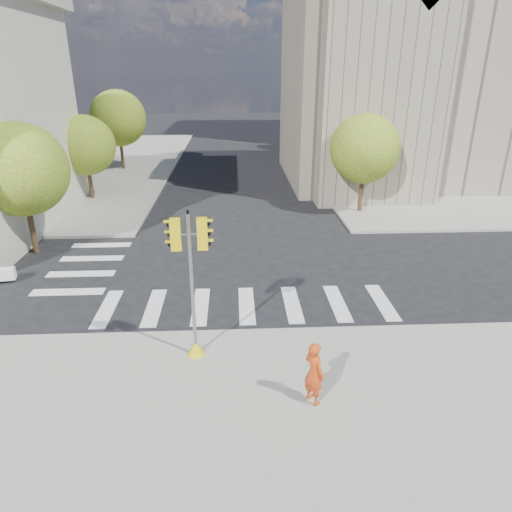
# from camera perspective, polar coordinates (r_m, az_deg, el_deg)

# --- Properties ---
(ground) EXTENTS (160.00, 160.00, 0.00)m
(ground) POSITION_cam_1_polar(r_m,az_deg,el_deg) (19.78, -1.06, -3.39)
(ground) COLOR black
(ground) RESTS_ON ground
(sidewalk_near) EXTENTS (30.00, 14.00, 0.15)m
(sidewalk_near) POSITION_cam_1_polar(r_m,az_deg,el_deg) (10.94, 1.01, -29.03)
(sidewalk_near) COLOR gray
(sidewalk_near) RESTS_ON ground
(sidewalk_far_right) EXTENTS (28.00, 40.00, 0.15)m
(sidewalk_far_right) POSITION_cam_1_polar(r_m,az_deg,el_deg) (49.10, 22.36, 10.82)
(sidewalk_far_right) COLOR gray
(sidewalk_far_right) RESTS_ON ground
(sidewalk_far_left) EXTENTS (28.00, 40.00, 0.15)m
(sidewalk_far_left) POSITION_cam_1_polar(r_m,az_deg,el_deg) (48.69, -26.79, 10.02)
(sidewalk_far_left) COLOR gray
(sidewalk_far_left) RESTS_ON ground
(civic_building) EXTENTS (26.00, 16.00, 19.39)m
(civic_building) POSITION_cam_1_polar(r_m,az_deg,el_deg) (40.29, 22.02, 19.04)
(civic_building) COLOR gray
(civic_building) RESTS_ON ground
(office_tower) EXTENTS (20.00, 18.00, 30.00)m
(office_tower) POSITION_cam_1_polar(r_m,az_deg,el_deg) (64.19, 20.00, 27.02)
(office_tower) COLOR #9EA0A3
(office_tower) RESTS_ON ground
(tree_lw_near) EXTENTS (4.40, 4.40, 6.41)m
(tree_lw_near) POSITION_cam_1_polar(r_m,az_deg,el_deg) (24.38, -27.36, 9.55)
(tree_lw_near) COLOR #382616
(tree_lw_near) RESTS_ON ground
(tree_lw_mid) EXTENTS (4.00, 4.00, 5.77)m
(tree_lw_mid) POSITION_cam_1_polar(r_m,az_deg,el_deg) (33.68, -20.57, 12.81)
(tree_lw_mid) COLOR #382616
(tree_lw_mid) RESTS_ON ground
(tree_lw_far) EXTENTS (4.80, 4.80, 6.95)m
(tree_lw_far) POSITION_cam_1_polar(r_m,az_deg,el_deg) (43.16, -16.86, 16.15)
(tree_lw_far) COLOR #382616
(tree_lw_far) RESTS_ON ground
(tree_re_near) EXTENTS (4.20, 4.20, 6.16)m
(tree_re_near) POSITION_cam_1_polar(r_m,az_deg,el_deg) (29.28, 13.45, 12.90)
(tree_re_near) COLOR #382616
(tree_re_near) RESTS_ON ground
(tree_re_mid) EXTENTS (4.60, 4.60, 6.66)m
(tree_re_mid) POSITION_cam_1_polar(r_m,az_deg,el_deg) (40.81, 8.89, 16.23)
(tree_re_mid) COLOR #382616
(tree_re_mid) RESTS_ON ground
(tree_re_far) EXTENTS (4.00, 4.00, 5.88)m
(tree_re_far) POSITION_cam_1_polar(r_m,az_deg,el_deg) (52.62, 6.25, 17.19)
(tree_re_far) COLOR #382616
(tree_re_far) RESTS_ON ground
(lamp_near) EXTENTS (0.35, 0.18, 8.11)m
(lamp_near) POSITION_cam_1_polar(r_m,az_deg,el_deg) (33.15, 12.52, 14.97)
(lamp_near) COLOR black
(lamp_near) RESTS_ON sidewalk_far_right
(lamp_far) EXTENTS (0.35, 0.18, 8.11)m
(lamp_far) POSITION_cam_1_polar(r_m,az_deg,el_deg) (46.74, 8.06, 17.32)
(lamp_far) COLOR black
(lamp_far) RESTS_ON sidewalk_far_right
(traffic_signal) EXTENTS (1.07, 0.56, 4.79)m
(traffic_signal) POSITION_cam_1_polar(r_m,az_deg,el_deg) (14.00, -7.91, -5.16)
(traffic_signal) COLOR #DBBF0B
(traffic_signal) RESTS_ON sidewalk_near
(photographer) EXTENTS (0.74, 0.81, 1.86)m
(photographer) POSITION_cam_1_polar(r_m,az_deg,el_deg) (12.68, 7.26, -14.30)
(photographer) COLOR #C84012
(photographer) RESTS_ON sidewalk_near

